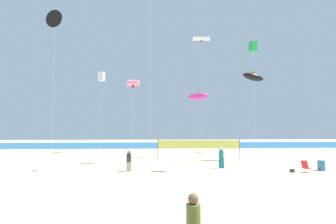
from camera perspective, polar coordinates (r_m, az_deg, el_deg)
name	(u,v)px	position (r m, az deg, el deg)	size (l,w,h in m)	color
ground_plane	(183,178)	(17.16, 3.57, -15.54)	(120.00, 120.00, 0.00)	beige
ocean_band	(164,145)	(51.70, -0.92, -7.92)	(120.00, 20.00, 0.01)	#1E6B99
mother_figure	(193,223)	(6.95, 6.16, -25.16)	(0.38, 0.38, 1.68)	#7A3872
beachgoer_charcoal_shirt	(129,160)	(19.72, -9.42, -11.34)	(0.39, 0.39, 1.70)	#99B28C
beachgoer_teal_shirt	(221,157)	(21.56, 12.73, -10.48)	(0.42, 0.42, 1.83)	#19727A
folding_beach_chair	(306,166)	(22.03, 30.28, -11.23)	(0.52, 0.65, 0.89)	red
trash_barrel	(321,165)	(23.57, 33.02, -10.76)	(0.57, 0.57, 0.82)	teal
volleyball_net	(198,145)	(26.37, 7.36, -7.93)	(8.97, 0.97, 2.40)	#4C4C51
beach_handbag	(292,171)	(21.46, 27.75, -12.42)	(0.33, 0.16, 0.26)	#2D2D33
kite_white_box	(102,77)	(37.24, -15.73, 8.24)	(0.93, 0.93, 11.95)	silver
kite_black_inflatable	(253,77)	(28.55, 19.81, 7.95)	(2.50, 1.25, 9.97)	silver
kite_black_delta	(56,20)	(26.09, -25.49, 19.44)	(1.76, 0.85, 14.52)	silver
kite_white_tube	(201,39)	(31.57, 8.02, 17.01)	(2.19, 0.51, 15.05)	silver
kite_magenta_inflatable	(198,96)	(19.87, 7.25, 3.75)	(1.78, 1.33, 6.58)	silver
kite_pink_tube	(133,83)	(24.58, -8.39, 6.88)	(1.30, 0.79, 8.42)	silver
kite_green_box	(253,47)	(40.45, 19.83, 14.62)	(1.08, 1.08, 17.01)	silver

